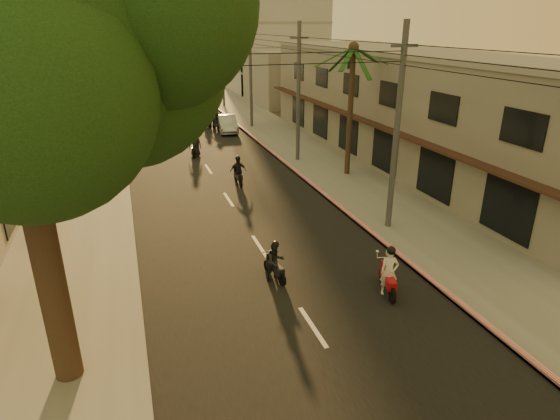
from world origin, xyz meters
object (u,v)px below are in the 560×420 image
at_px(scooter_red, 389,273).
at_px(scooter_far_c, 207,119).
at_px(scooter_far_a, 195,144).
at_px(scooter_far_b, 216,121).
at_px(parked_car, 227,124).
at_px(scooter_mid_b, 238,172).
at_px(palm_tree, 353,55).
at_px(broadleaf_tree, 24,41).
at_px(scooter_mid_a, 275,262).

relative_size(scooter_red, scooter_far_c, 1.02).
relative_size(scooter_far_a, scooter_far_b, 1.03).
distance_m(scooter_far_a, parked_car, 8.25).
bearing_deg(scooter_far_b, scooter_mid_b, -104.90).
xyz_separation_m(scooter_mid_b, parked_car, (2.53, 14.40, -0.07)).
height_order(scooter_mid_b, scooter_far_b, scooter_far_b).
distance_m(scooter_red, scooter_far_c, 30.10).
bearing_deg(scooter_mid_b, scooter_red, -81.18).
bearing_deg(scooter_red, scooter_far_c, 106.89).
height_order(palm_tree, scooter_far_a, palm_tree).
height_order(scooter_red, scooter_far_b, scooter_red).
bearing_deg(palm_tree, scooter_far_a, 137.77).
bearing_deg(parked_car, scooter_far_c, 125.10).
distance_m(broadleaf_tree, parked_car, 31.38).
bearing_deg(scooter_mid_a, scooter_mid_b, 72.27).
bearing_deg(scooter_far_a, scooter_far_c, 94.16).
height_order(scooter_mid_a, scooter_mid_b, scooter_mid_b).
bearing_deg(parked_car, palm_tree, -67.88).
distance_m(palm_tree, scooter_far_b, 17.53).
relative_size(palm_tree, scooter_red, 4.46).
relative_size(palm_tree, scooter_far_a, 4.29).
xyz_separation_m(broadleaf_tree, scooter_red, (9.84, 0.87, -7.66)).
distance_m(palm_tree, scooter_mid_a, 15.02).
distance_m(palm_tree, scooter_red, 15.22).
relative_size(broadleaf_tree, scooter_far_b, 6.52).
xyz_separation_m(scooter_red, scooter_far_c, (-0.89, 30.09, -0.01)).
bearing_deg(scooter_far_a, scooter_mid_a, -70.46).
bearing_deg(scooter_mid_b, scooter_far_c, 85.75).
xyz_separation_m(palm_tree, scooter_mid_b, (-6.87, 0.36, -6.37)).
height_order(scooter_mid_a, scooter_far_b, scooter_far_b).
xyz_separation_m(scooter_mid_a, scooter_far_b, (3.05, 26.34, 0.12)).
xyz_separation_m(scooter_far_b, parked_car, (0.80, -0.76, -0.13)).
height_order(scooter_far_a, scooter_far_c, scooter_far_a).
bearing_deg(scooter_far_c, scooter_mid_a, -107.39).
distance_m(palm_tree, parked_car, 16.68).
bearing_deg(palm_tree, scooter_mid_a, -127.15).
distance_m(scooter_red, scooter_far_b, 28.51).
distance_m(scooter_far_a, scooter_far_c, 9.94).
height_order(broadleaf_tree, scooter_far_a, broadleaf_tree).
bearing_deg(palm_tree, scooter_far_b, 108.32).
bearing_deg(scooter_far_a, scooter_far_b, 88.08).
relative_size(palm_tree, scooter_far_c, 4.56).
bearing_deg(scooter_far_c, scooter_mid_b, -106.33).
distance_m(scooter_red, scooter_mid_a, 4.06).
relative_size(palm_tree, scooter_mid_a, 5.18).
bearing_deg(scooter_red, parked_car, 104.32).
distance_m(scooter_mid_b, scooter_far_b, 15.27).
bearing_deg(broadleaf_tree, scooter_mid_a, 25.34).
xyz_separation_m(broadleaf_tree, palm_tree, (14.61, 13.86, -1.33)).
bearing_deg(scooter_mid_b, scooter_far_b, 83.38).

